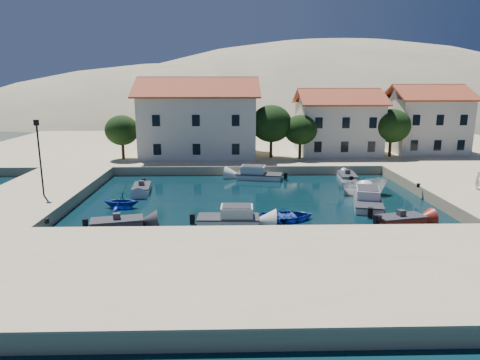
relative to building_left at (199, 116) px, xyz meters
name	(u,v)px	position (x,y,z in m)	size (l,w,h in m)	color
ground	(262,240)	(6.00, -28.00, -5.94)	(400.00, 400.00, 0.00)	black
quay_south	(271,272)	(6.00, -34.00, -5.44)	(52.00, 12.00, 1.00)	#C6AE87
quay_west	(37,195)	(-13.00, -18.00, -5.44)	(8.00, 20.00, 1.00)	#C6AE87
quay_north	(256,147)	(8.00, 10.00, -5.44)	(80.00, 36.00, 1.00)	#C6AE87
hills	(292,177)	(26.64, 95.62, -29.34)	(254.00, 176.00, 99.00)	gray
building_left	(199,116)	(0.00, 0.00, 0.00)	(14.70, 9.45, 9.70)	silver
building_mid	(338,121)	(18.00, 1.00, -0.71)	(10.50, 8.40, 8.30)	silver
building_right	(426,118)	(30.00, 2.00, -0.46)	(9.45, 8.40, 8.80)	silver
trees	(284,127)	(10.51, -2.54, -1.10)	(37.30, 5.30, 6.45)	#382314
lamppost	(39,151)	(-11.50, -20.00, -1.18)	(0.35, 0.25, 6.22)	black
bollards	(296,206)	(8.80, -24.13, -4.79)	(29.36, 9.56, 0.30)	black
motorboat_grey_sw	(117,223)	(-4.20, -25.23, -5.64)	(3.93, 2.41, 1.25)	#343338
cabin_cruiser_south	(228,218)	(3.76, -24.88, -5.46)	(4.54, 2.07, 1.60)	silver
rowboat_south	(285,220)	(8.03, -23.92, -5.94)	(3.13, 4.38, 0.91)	#1C359A
motorboat_red_se	(401,220)	(16.40, -25.00, -5.64)	(3.68, 2.26, 1.25)	maroon
cabin_cruiser_east	(368,201)	(15.39, -20.51, -5.46)	(3.46, 5.78, 1.60)	silver
boat_east	(364,194)	(16.29, -16.56, -5.94)	(1.67, 4.43, 1.71)	silver
motorboat_white_ne	(347,177)	(16.44, -10.38, -5.64)	(1.98, 3.72, 1.25)	silver
rowboat_west	(122,208)	(-5.07, -20.40, -5.94)	(2.46, 2.85, 1.50)	#1C359A
motorboat_white_west	(142,188)	(-4.47, -15.02, -5.64)	(1.91, 3.67, 1.25)	silver
cabin_cruiser_north	(259,175)	(7.05, -9.95, -5.46)	(5.13, 3.04, 1.60)	silver
pedestrian	(477,180)	(25.50, -18.79, -4.14)	(0.58, 0.38, 1.60)	silver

